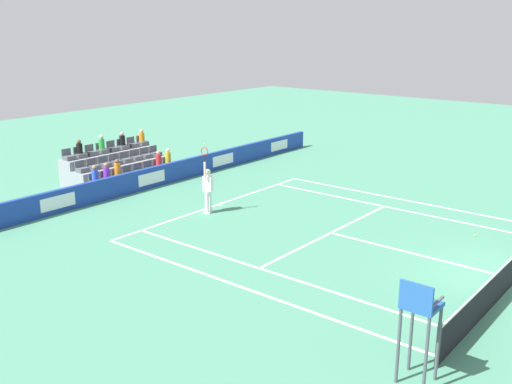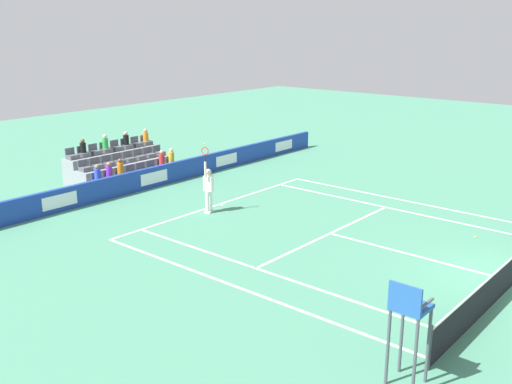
{
  "view_description": "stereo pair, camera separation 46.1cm",
  "coord_description": "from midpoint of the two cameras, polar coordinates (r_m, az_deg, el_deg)",
  "views": [
    {
      "loc": [
        17.23,
        4.08,
        7.22
      ],
      "look_at": [
        0.52,
        -9.44,
        1.1
      ],
      "focal_mm": 41.47,
      "sensor_mm": 36.0,
      "label": 1
    },
    {
      "loc": [
        16.93,
        4.43,
        7.22
      ],
      "look_at": [
        0.52,
        -9.44,
        1.1
      ],
      "focal_mm": 41.47,
      "sensor_mm": 36.0,
      "label": 2
    }
  ],
  "objects": [
    {
      "name": "line_doubles_sideline_right",
      "position": [
        25.79,
        14.05,
        -0.84
      ],
      "size": [
        0.1,
        11.89,
        0.01
      ],
      "primitive_type": "cube",
      "color": "white",
      "rests_on": "ground"
    },
    {
      "name": "tennis_player",
      "position": [
        23.28,
        -5.22,
        0.31
      ],
      "size": [
        0.54,
        0.42,
        2.85
      ],
      "color": "white",
      "rests_on": "ground"
    },
    {
      "name": "line_baseline",
      "position": [
        24.59,
        -4.22,
        -1.21
      ],
      "size": [
        10.97,
        0.1,
        0.01
      ],
      "primitive_type": "cube",
      "color": "white",
      "rests_on": "ground"
    },
    {
      "name": "line_centre_service",
      "position": [
        19.98,
        14.41,
        -5.8
      ],
      "size": [
        0.1,
        6.4,
        0.01
      ],
      "primitive_type": "cube",
      "color": "white",
      "rests_on": "ground"
    },
    {
      "name": "stadium_stand",
      "position": [
        29.13,
        -13.62,
        2.22
      ],
      "size": [
        4.96,
        2.85,
        2.15
      ],
      "color": "gray",
      "rests_on": "ground"
    },
    {
      "name": "line_service",
      "position": [
        21.39,
        6.62,
        -3.93
      ],
      "size": [
        8.23,
        0.1,
        0.01
      ],
      "primitive_type": "cube",
      "color": "white",
      "rests_on": "ground"
    },
    {
      "name": "sponsor_barrier",
      "position": [
        27.39,
        -10.65,
        1.36
      ],
      "size": [
        24.23,
        0.22,
        0.94
      ],
      "color": "#193899",
      "rests_on": "ground"
    },
    {
      "name": "line_doubles_sideline_left",
      "position": [
        17.05,
        -2.17,
        -9.16
      ],
      "size": [
        0.1,
        11.89,
        0.01
      ],
      "primitive_type": "cube",
      "color": "white",
      "rests_on": "ground"
    },
    {
      "name": "line_singles_sideline_right",
      "position": [
        24.6,
        12.68,
        -1.56
      ],
      "size": [
        0.1,
        11.89,
        0.01
      ],
      "primitive_type": "cube",
      "color": "white",
      "rests_on": "ground"
    },
    {
      "name": "umpire_chair",
      "position": [
        12.58,
        14.44,
        -11.58
      ],
      "size": [
        0.7,
        0.7,
        2.34
      ],
      "color": "#474C54",
      "rests_on": "ground"
    },
    {
      "name": "line_singles_sideline_left",
      "position": [
        18.01,
        0.72,
        -7.73
      ],
      "size": [
        0.1,
        11.89,
        0.01
      ],
      "primitive_type": "cube",
      "color": "white",
      "rests_on": "ground"
    },
    {
      "name": "line_centre_mark",
      "position": [
        24.52,
        -4.05,
        -1.26
      ],
      "size": [
        0.1,
        0.2,
        0.01
      ],
      "primitive_type": "cube",
      "color": "white",
      "rests_on": "ground"
    },
    {
      "name": "loose_tennis_ball",
      "position": [
        22.22,
        19.81,
        -3.95
      ],
      "size": [
        0.07,
        0.07,
        0.07
      ],
      "primitive_type": "sphere",
      "color": "#D1E533",
      "rests_on": "ground"
    }
  ]
}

